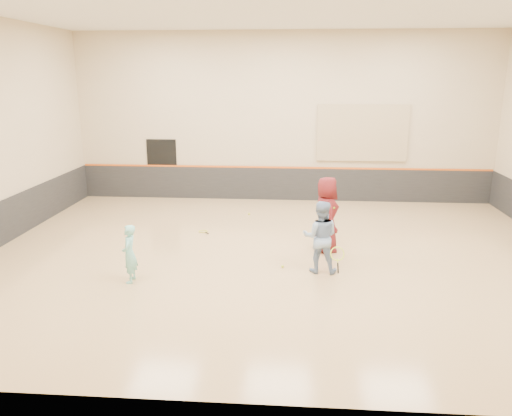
# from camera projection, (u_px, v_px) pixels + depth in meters

# --- Properties ---
(room) EXTENTS (15.04, 12.04, 6.22)m
(room) POSITION_uv_depth(u_px,v_px,m) (277.00, 225.00, 12.58)
(room) COLOR tan
(room) RESTS_ON ground
(wainscot_back) EXTENTS (14.90, 0.04, 1.20)m
(wainscot_back) POSITION_uv_depth(u_px,v_px,m) (283.00, 184.00, 18.39)
(wainscot_back) COLOR #232326
(wainscot_back) RESTS_ON floor
(accent_stripe) EXTENTS (14.90, 0.03, 0.06)m
(accent_stripe) POSITION_uv_depth(u_px,v_px,m) (283.00, 167.00, 18.22)
(accent_stripe) COLOR #D85914
(accent_stripe) RESTS_ON wall_back
(acoustic_panel) EXTENTS (3.20, 0.08, 2.00)m
(acoustic_panel) POSITION_uv_depth(u_px,v_px,m) (362.00, 133.00, 17.67)
(acoustic_panel) COLOR tan
(acoustic_panel) RESTS_ON wall_back
(doorway) EXTENTS (1.10, 0.05, 2.20)m
(doorway) POSITION_uv_depth(u_px,v_px,m) (162.00, 169.00, 18.60)
(doorway) COLOR black
(doorway) RESTS_ON floor
(girl) EXTENTS (0.35, 0.50, 1.32)m
(girl) POSITION_uv_depth(u_px,v_px,m) (129.00, 254.00, 11.02)
(girl) COLOR #7DD8D3
(girl) RESTS_ON floor
(instructor) EXTENTS (0.88, 0.71, 1.71)m
(instructor) POSITION_uv_depth(u_px,v_px,m) (320.00, 237.00, 11.56)
(instructor) COLOR #839FCA
(instructor) RESTS_ON floor
(young_man) EXTENTS (0.85, 1.09, 1.98)m
(young_man) POSITION_uv_depth(u_px,v_px,m) (326.00, 214.00, 12.93)
(young_man) COLOR maroon
(young_man) RESTS_ON floor
(held_racket) EXTENTS (0.36, 0.36, 0.67)m
(held_racket) POSITION_uv_depth(u_px,v_px,m) (337.00, 254.00, 11.24)
(held_racket) COLOR #CBEA33
(held_racket) RESTS_ON instructor
(spare_racket) EXTENTS (0.60, 0.60, 0.07)m
(spare_racket) POSITION_uv_depth(u_px,v_px,m) (203.00, 231.00, 14.74)
(spare_racket) COLOR yellow
(spare_racket) RESTS_ON floor
(ball_under_racket) EXTENTS (0.07, 0.07, 0.07)m
(ball_under_racket) POSITION_uv_depth(u_px,v_px,m) (283.00, 266.00, 11.98)
(ball_under_racket) COLOR #C2D230
(ball_under_racket) RESTS_ON floor
(ball_in_hand) EXTENTS (0.07, 0.07, 0.07)m
(ball_in_hand) POSITION_uv_depth(u_px,v_px,m) (334.00, 208.00, 12.66)
(ball_in_hand) COLOR #B2D130
(ball_in_hand) RESTS_ON young_man
(ball_beside_spare) EXTENTS (0.07, 0.07, 0.07)m
(ball_beside_spare) POSITION_uv_depth(u_px,v_px,m) (249.00, 214.00, 16.53)
(ball_beside_spare) COLOR #EDF038
(ball_beside_spare) RESTS_ON floor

